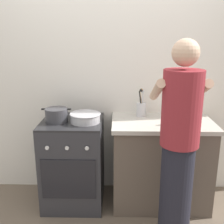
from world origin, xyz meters
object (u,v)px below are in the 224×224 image
object	(u,v)px
pot	(57,115)
mixing_bowl	(85,117)
utensil_crock	(141,108)
person	(179,149)
stove_range	(74,162)
spice_bottle	(174,119)
oil_bottle	(188,113)

from	to	relation	value
pot	mixing_bowl	xyz separation A→B (m)	(0.28, -0.00, -0.02)
utensil_crock	person	world-z (taller)	person
stove_range	pot	bearing A→B (deg)	-163.87
utensil_crock	stove_range	bearing A→B (deg)	-165.81
pot	utensil_crock	world-z (taller)	utensil_crock
pot	mixing_bowl	bearing A→B (deg)	-0.57
spice_bottle	oil_bottle	xyz separation A→B (m)	(0.13, 0.01, 0.06)
pot	oil_bottle	bearing A→B (deg)	-1.47
pot	mixing_bowl	world-z (taller)	pot
utensil_crock	person	xyz separation A→B (m)	(0.23, -0.77, -0.13)
mixing_bowl	oil_bottle	size ratio (longest dim) A/B	1.17
mixing_bowl	spice_bottle	size ratio (longest dim) A/B	3.12
stove_range	mixing_bowl	size ratio (longest dim) A/B	2.97
oil_bottle	person	bearing A→B (deg)	-109.93
spice_bottle	person	size ratio (longest dim) A/B	0.06
pot	person	bearing A→B (deg)	-27.05
stove_range	person	xyz separation A→B (m)	(0.93, -0.59, 0.41)
stove_range	spice_bottle	size ratio (longest dim) A/B	9.26
mixing_bowl	utensil_crock	distance (m)	0.60
pot	utensil_crock	bearing A→B (deg)	14.52
mixing_bowl	oil_bottle	bearing A→B (deg)	-1.73
stove_range	mixing_bowl	xyz separation A→B (m)	(0.14, -0.04, 0.50)
oil_bottle	mixing_bowl	bearing A→B (deg)	178.27
person	utensil_crock	bearing A→B (deg)	106.96
mixing_bowl	pot	bearing A→B (deg)	179.43
stove_range	pot	world-z (taller)	pot
oil_bottle	pot	bearing A→B (deg)	178.53
pot	spice_bottle	distance (m)	1.13
utensil_crock	spice_bottle	xyz separation A→B (m)	(0.29, -0.26, -0.05)
person	oil_bottle	bearing A→B (deg)	70.07
person	stove_range	bearing A→B (deg)	147.76
utensil_crock	spice_bottle	distance (m)	0.40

